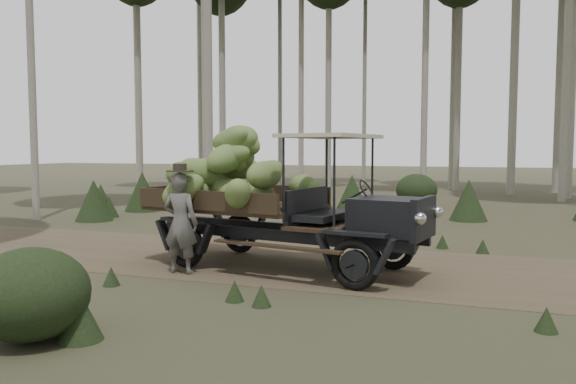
% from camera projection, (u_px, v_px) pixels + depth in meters
% --- Properties ---
extents(ground, '(120.00, 120.00, 0.00)m').
position_uv_depth(ground, '(422.00, 272.00, 9.73)').
color(ground, '#473D2B').
rests_on(ground, ground).
extents(dirt_track, '(70.00, 4.00, 0.01)m').
position_uv_depth(dirt_track, '(422.00, 271.00, 9.73)').
color(dirt_track, brown).
rests_on(dirt_track, ground).
extents(banana_truck, '(5.38, 2.82, 2.63)m').
position_uv_depth(banana_truck, '(255.00, 182.00, 10.12)').
color(banana_truck, black).
rests_on(banana_truck, ground).
extents(farmer, '(0.63, 0.46, 1.88)m').
position_uv_depth(farmer, '(181.00, 222.00, 9.52)').
color(farmer, '#595651').
rests_on(farmer, ground).
extents(undergrowth, '(23.39, 24.74, 1.40)m').
position_uv_depth(undergrowth, '(400.00, 225.00, 11.66)').
color(undergrowth, '#233319').
rests_on(undergrowth, ground).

